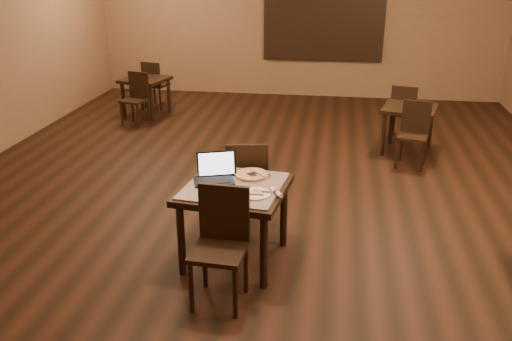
% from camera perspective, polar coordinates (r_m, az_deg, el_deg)
% --- Properties ---
extents(ground, '(10.00, 10.00, 0.00)m').
position_cam_1_polar(ground, '(6.61, 0.65, -2.37)').
color(ground, black).
rests_on(ground, ground).
extents(wall_back, '(8.00, 0.02, 3.00)m').
position_cam_1_polar(wall_back, '(11.07, 4.46, 15.50)').
color(wall_back, '#866144').
rests_on(wall_back, ground).
extents(mural, '(2.34, 0.05, 1.64)m').
position_cam_1_polar(mural, '(11.00, 7.15, 15.62)').
color(mural, '#286695').
rests_on(mural, wall_back).
extents(tiled_table, '(1.02, 1.02, 0.76)m').
position_cam_1_polar(tiled_table, '(4.95, -2.28, -2.65)').
color(tiled_table, black).
rests_on(tiled_table, ground).
extents(chair_main_near, '(0.45, 0.45, 0.98)m').
position_cam_1_polar(chair_main_near, '(4.46, -3.68, -7.12)').
color(chair_main_near, black).
rests_on(chair_main_near, ground).
extents(chair_main_far, '(0.49, 0.49, 0.98)m').
position_cam_1_polar(chair_main_far, '(5.54, -0.93, -1.06)').
color(chair_main_far, black).
rests_on(chair_main_far, ground).
extents(laptop, '(0.42, 0.39, 0.25)m').
position_cam_1_polar(laptop, '(5.02, -4.32, -0.25)').
color(laptop, black).
rests_on(laptop, tiled_table).
extents(plate, '(0.27, 0.27, 0.01)m').
position_cam_1_polar(plate, '(4.71, -0.08, -2.48)').
color(plate, white).
rests_on(plate, tiled_table).
extents(pizza_slice, '(0.19, 0.19, 0.02)m').
position_cam_1_polar(pizza_slice, '(4.70, -0.08, -2.32)').
color(pizza_slice, '#D0C58A').
rests_on(pizza_slice, plate).
extents(pizza_pan, '(0.36, 0.36, 0.01)m').
position_cam_1_polar(pizza_pan, '(5.10, -0.47, -0.54)').
color(pizza_pan, silver).
rests_on(pizza_pan, tiled_table).
extents(pizza_whole, '(0.32, 0.32, 0.02)m').
position_cam_1_polar(pizza_whole, '(5.10, -0.47, -0.40)').
color(pizza_whole, '#D0C58A').
rests_on(pizza_whole, pizza_pan).
extents(spatula, '(0.24, 0.23, 0.01)m').
position_cam_1_polar(spatula, '(5.07, -0.28, -0.39)').
color(spatula, silver).
rests_on(spatula, pizza_whole).
extents(napkin_roll, '(0.13, 0.17, 0.04)m').
position_cam_1_polar(napkin_roll, '(4.72, 2.16, -2.29)').
color(napkin_roll, white).
rests_on(napkin_roll, tiled_table).
extents(other_table_a, '(0.88, 0.88, 0.68)m').
position_cam_1_polar(other_table_a, '(8.12, 15.81, 5.68)').
color(other_table_a, black).
rests_on(other_table_a, ground).
extents(other_table_a_chair_near, '(0.46, 0.46, 0.88)m').
position_cam_1_polar(other_table_a_chair_near, '(7.65, 16.30, 4.12)').
color(other_table_a_chair_near, black).
rests_on(other_table_a_chair_near, ground).
extents(other_table_a_chair_far, '(0.46, 0.46, 0.88)m').
position_cam_1_polar(other_table_a_chair_far, '(8.62, 15.28, 6.19)').
color(other_table_a_chair_far, black).
rests_on(other_table_a_chair_far, ground).
extents(other_table_b, '(0.87, 0.87, 0.68)m').
position_cam_1_polar(other_table_b, '(9.88, -11.56, 8.85)').
color(other_table_b, black).
rests_on(other_table_b, ground).
extents(other_table_b_chair_near, '(0.46, 0.46, 0.88)m').
position_cam_1_polar(other_table_b_chair_near, '(9.42, -12.47, 7.73)').
color(other_table_b_chair_near, black).
rests_on(other_table_b_chair_near, ground).
extents(other_table_b_chair_far, '(0.46, 0.46, 0.88)m').
position_cam_1_polar(other_table_b_chair_far, '(10.37, -10.68, 9.13)').
color(other_table_b_chair_far, black).
rests_on(other_table_b_chair_far, ground).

